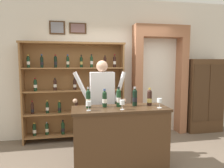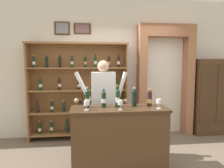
{
  "view_description": "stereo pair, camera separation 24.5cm",
  "coord_description": "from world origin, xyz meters",
  "px_view_note": "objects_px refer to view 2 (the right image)",
  "views": [
    {
      "loc": [
        -0.89,
        -3.0,
        1.68
      ],
      "look_at": [
        -0.27,
        0.27,
        1.33
      ],
      "focal_mm": 32.57,
      "sensor_mm": 36.0,
      "label": 1
    },
    {
      "loc": [
        -0.64,
        -3.03,
        1.68
      ],
      "look_at": [
        -0.27,
        0.27,
        1.33
      ],
      "focal_mm": 32.57,
      "sensor_mm": 36.0,
      "label": 2
    }
  ],
  "objects_px": {
    "wine_glass_center": "(159,102)",
    "wine_glass_spare": "(120,103)",
    "wine_glass_left": "(87,104)",
    "side_cabinet": "(212,97)",
    "tasting_bottle_prosecco": "(104,98)",
    "tasting_bottle_riserva": "(150,98)",
    "tasting_counter": "(119,139)",
    "tasting_bottle_chianti": "(118,98)",
    "wine_shelf": "(79,89)",
    "shopkeeper": "(103,97)",
    "tasting_bottle_bianco": "(134,97)",
    "tasting_bottle_brunello": "(87,98)"
  },
  "relations": [
    {
      "from": "tasting_bottle_chianti",
      "to": "tasting_bottle_riserva",
      "type": "relative_size",
      "value": 1.11
    },
    {
      "from": "shopkeeper",
      "to": "wine_glass_left",
      "type": "distance_m",
      "value": 0.72
    },
    {
      "from": "tasting_bottle_bianco",
      "to": "tasting_bottle_riserva",
      "type": "distance_m",
      "value": 0.25
    },
    {
      "from": "tasting_bottle_bianco",
      "to": "tasting_counter",
      "type": "bearing_deg",
      "value": -159.49
    },
    {
      "from": "side_cabinet",
      "to": "tasting_bottle_chianti",
      "type": "height_order",
      "value": "side_cabinet"
    },
    {
      "from": "side_cabinet",
      "to": "shopkeeper",
      "type": "bearing_deg",
      "value": -162.15
    },
    {
      "from": "tasting_bottle_brunello",
      "to": "tasting_bottle_chianti",
      "type": "distance_m",
      "value": 0.47
    },
    {
      "from": "tasting_bottle_brunello",
      "to": "wine_glass_spare",
      "type": "xyz_separation_m",
      "value": [
        0.48,
        -0.22,
        -0.04
      ]
    },
    {
      "from": "wine_glass_center",
      "to": "wine_glass_left",
      "type": "height_order",
      "value": "wine_glass_center"
    },
    {
      "from": "wine_shelf",
      "to": "tasting_bottle_riserva",
      "type": "relative_size",
      "value": 7.63
    },
    {
      "from": "tasting_bottle_chianti",
      "to": "wine_glass_left",
      "type": "distance_m",
      "value": 0.51
    },
    {
      "from": "side_cabinet",
      "to": "wine_shelf",
      "type": "bearing_deg",
      "value": 179.15
    },
    {
      "from": "wine_glass_center",
      "to": "wine_glass_spare",
      "type": "distance_m",
      "value": 0.59
    },
    {
      "from": "side_cabinet",
      "to": "tasting_bottle_prosecco",
      "type": "distance_m",
      "value": 2.96
    },
    {
      "from": "wine_glass_center",
      "to": "wine_glass_spare",
      "type": "height_order",
      "value": "wine_glass_center"
    },
    {
      "from": "wine_glass_spare",
      "to": "wine_glass_left",
      "type": "height_order",
      "value": "wine_glass_spare"
    },
    {
      "from": "tasting_counter",
      "to": "wine_glass_left",
      "type": "relative_size",
      "value": 10.73
    },
    {
      "from": "wine_shelf",
      "to": "tasting_bottle_prosecco",
      "type": "height_order",
      "value": "wine_shelf"
    },
    {
      "from": "shopkeeper",
      "to": "wine_glass_center",
      "type": "height_order",
      "value": "shopkeeper"
    },
    {
      "from": "tasting_bottle_chianti",
      "to": "wine_glass_spare",
      "type": "xyz_separation_m",
      "value": [
        0.01,
        -0.2,
        -0.05
      ]
    },
    {
      "from": "wine_glass_center",
      "to": "tasting_bottle_prosecco",
      "type": "bearing_deg",
      "value": 164.04
    },
    {
      "from": "wine_glass_center",
      "to": "wine_glass_left",
      "type": "xyz_separation_m",
      "value": [
        -1.08,
        0.03,
        -0.01
      ]
    },
    {
      "from": "wine_glass_spare",
      "to": "wine_glass_left",
      "type": "relative_size",
      "value": 1.04
    },
    {
      "from": "tasting_bottle_brunello",
      "to": "wine_glass_center",
      "type": "relative_size",
      "value": 2.16
    },
    {
      "from": "wine_shelf",
      "to": "wine_glass_center",
      "type": "distance_m",
      "value": 2.02
    },
    {
      "from": "tasting_bottle_chianti",
      "to": "wine_glass_spare",
      "type": "relative_size",
      "value": 2.18
    },
    {
      "from": "tasting_counter",
      "to": "wine_glass_left",
      "type": "height_order",
      "value": "wine_glass_left"
    },
    {
      "from": "tasting_counter",
      "to": "tasting_bottle_chianti",
      "type": "distance_m",
      "value": 0.65
    },
    {
      "from": "shopkeeper",
      "to": "wine_glass_left",
      "type": "bearing_deg",
      "value": -113.6
    },
    {
      "from": "tasting_bottle_bianco",
      "to": "wine_glass_spare",
      "type": "height_order",
      "value": "tasting_bottle_bianco"
    },
    {
      "from": "wine_glass_spare",
      "to": "wine_shelf",
      "type": "bearing_deg",
      "value": 113.28
    },
    {
      "from": "tasting_bottle_brunello",
      "to": "side_cabinet",
      "type": "bearing_deg",
      "value": 24.49
    },
    {
      "from": "side_cabinet",
      "to": "tasting_bottle_chianti",
      "type": "distance_m",
      "value": 2.79
    },
    {
      "from": "shopkeeper",
      "to": "tasting_bottle_brunello",
      "type": "distance_m",
      "value": 0.56
    },
    {
      "from": "side_cabinet",
      "to": "shopkeeper",
      "type": "height_order",
      "value": "side_cabinet"
    },
    {
      "from": "tasting_bottle_bianco",
      "to": "tasting_bottle_riserva",
      "type": "relative_size",
      "value": 1.07
    },
    {
      "from": "wine_shelf",
      "to": "side_cabinet",
      "type": "bearing_deg",
      "value": -0.85
    },
    {
      "from": "tasting_bottle_bianco",
      "to": "tasting_bottle_riserva",
      "type": "bearing_deg",
      "value": -3.66
    },
    {
      "from": "tasting_counter",
      "to": "tasting_bottle_chianti",
      "type": "bearing_deg",
      "value": 101.67
    },
    {
      "from": "tasting_counter",
      "to": "shopkeeper",
      "type": "height_order",
      "value": "shopkeeper"
    },
    {
      "from": "shopkeeper",
      "to": "wine_glass_left",
      "type": "height_order",
      "value": "shopkeeper"
    },
    {
      "from": "tasting_bottle_riserva",
      "to": "wine_glass_spare",
      "type": "height_order",
      "value": "tasting_bottle_riserva"
    },
    {
      "from": "wine_shelf",
      "to": "tasting_counter",
      "type": "distance_m",
      "value": 1.71
    },
    {
      "from": "wine_shelf",
      "to": "tasting_counter",
      "type": "xyz_separation_m",
      "value": [
        0.69,
        -1.45,
        -0.61
      ]
    },
    {
      "from": "tasting_counter",
      "to": "tasting_bottle_brunello",
      "type": "relative_size",
      "value": 4.63
    },
    {
      "from": "shopkeeper",
      "to": "tasting_bottle_chianti",
      "type": "distance_m",
      "value": 0.53
    },
    {
      "from": "wine_shelf",
      "to": "tasting_bottle_riserva",
      "type": "xyz_separation_m",
      "value": [
        1.19,
        -1.36,
        0.02
      ]
    },
    {
      "from": "tasting_bottle_chianti",
      "to": "wine_glass_center",
      "type": "relative_size",
      "value": 2.12
    },
    {
      "from": "side_cabinet",
      "to": "tasting_bottle_chianti",
      "type": "relative_size",
      "value": 5.61
    },
    {
      "from": "wine_shelf",
      "to": "side_cabinet",
      "type": "relative_size",
      "value": 1.23
    }
  ]
}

